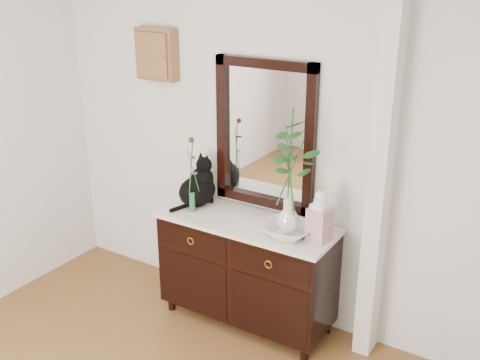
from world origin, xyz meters
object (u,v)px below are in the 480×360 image
Objects in this scene: cat at (197,182)px; sideboard at (247,266)px; ginger_jar at (320,215)px; lotus_bowl at (288,230)px.

sideboard is at bearing 9.01° from cat.
cat is at bearing 174.04° from sideboard.
sideboard is 3.58× the size of ginger_jar.
ginger_jar reaches higher than lotus_bowl.
cat reaches higher than ginger_jar.
cat reaches higher than lotus_bowl.
lotus_bowl is (0.36, -0.06, 0.42)m from sideboard.
cat is (-0.48, 0.05, 0.57)m from sideboard.
ginger_jar is at bearing 11.81° from cat.
cat reaches higher than sideboard.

